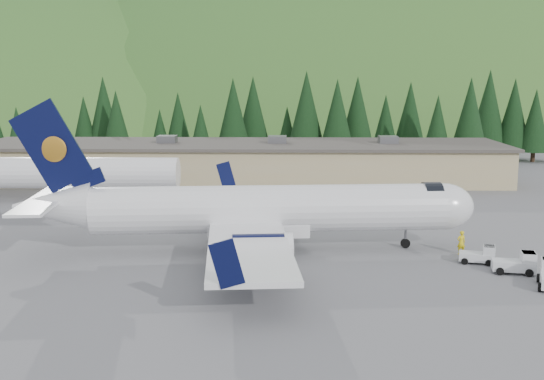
{
  "coord_description": "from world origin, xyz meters",
  "views": [
    {
      "loc": [
        1.33,
        -54.18,
        14.07
      ],
      "look_at": [
        0.0,
        6.0,
        4.0
      ],
      "focal_mm": 45.0,
      "sensor_mm": 36.0,
      "label": 1
    }
  ],
  "objects_px": {
    "airliner": "(257,211)",
    "baggage_tug_a": "(518,264)",
    "second_airliner": "(56,172)",
    "baggage_tug_b": "(480,255)",
    "ramp_worker": "(461,243)",
    "terminal_building": "(241,161)"
  },
  "relations": [
    {
      "from": "airliner",
      "to": "ramp_worker",
      "type": "xyz_separation_m",
      "value": [
        16.37,
        -0.85,
        -2.34
      ]
    },
    {
      "from": "airliner",
      "to": "baggage_tug_b",
      "type": "relative_size",
      "value": 13.08
    },
    {
      "from": "baggage_tug_a",
      "to": "second_airliner",
      "type": "bearing_deg",
      "value": 157.27
    },
    {
      "from": "baggage_tug_a",
      "to": "terminal_building",
      "type": "distance_m",
      "value": 49.87
    },
    {
      "from": "ramp_worker",
      "to": "airliner",
      "type": "bearing_deg",
      "value": -15.35
    },
    {
      "from": "airliner",
      "to": "baggage_tug_a",
      "type": "distance_m",
      "value": 20.24
    },
    {
      "from": "second_airliner",
      "to": "ramp_worker",
      "type": "xyz_separation_m",
      "value": [
        40.2,
        -22.95,
        -2.36
      ]
    },
    {
      "from": "second_airliner",
      "to": "baggage_tug_b",
      "type": "relative_size",
      "value": 9.62
    },
    {
      "from": "second_airliner",
      "to": "baggage_tug_b",
      "type": "bearing_deg",
      "value": -31.94
    },
    {
      "from": "baggage_tug_b",
      "to": "ramp_worker",
      "type": "distance_m",
      "value": 2.75
    },
    {
      "from": "second_airliner",
      "to": "baggage_tug_b",
      "type": "xyz_separation_m",
      "value": [
        41.01,
        -25.56,
        -2.7
      ]
    },
    {
      "from": "airliner",
      "to": "terminal_building",
      "type": "height_order",
      "value": "airliner"
    },
    {
      "from": "terminal_building",
      "to": "baggage_tug_b",
      "type": "bearing_deg",
      "value": -63.09
    },
    {
      "from": "baggage_tug_a",
      "to": "baggage_tug_b",
      "type": "distance_m",
      "value": 3.27
    },
    {
      "from": "baggage_tug_a",
      "to": "baggage_tug_b",
      "type": "height_order",
      "value": "baggage_tug_a"
    },
    {
      "from": "baggage_tug_b",
      "to": "ramp_worker",
      "type": "height_order",
      "value": "ramp_worker"
    },
    {
      "from": "airliner",
      "to": "baggage_tug_a",
      "type": "height_order",
      "value": "airliner"
    },
    {
      "from": "airliner",
      "to": "baggage_tug_a",
      "type": "bearing_deg",
      "value": -22.8
    },
    {
      "from": "ramp_worker",
      "to": "second_airliner",
      "type": "bearing_deg",
      "value": -42.09
    },
    {
      "from": "terminal_building",
      "to": "ramp_worker",
      "type": "height_order",
      "value": "terminal_building"
    },
    {
      "from": "terminal_building",
      "to": "airliner",
      "type": "bearing_deg",
      "value": -84.12
    },
    {
      "from": "baggage_tug_b",
      "to": "second_airliner",
      "type": "bearing_deg",
      "value": 162.59
    }
  ]
}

